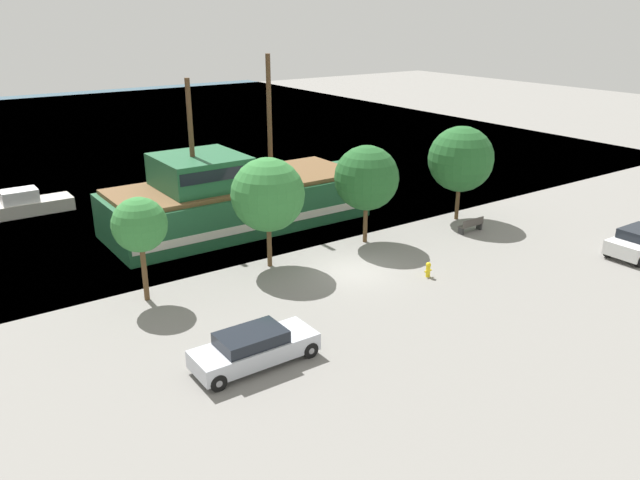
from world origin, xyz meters
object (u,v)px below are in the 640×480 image
(pirate_ship, at_px, (236,199))
(bench_promenade_east, at_px, (471,225))
(moored_boat_dockside, at_px, (26,204))
(parked_car_curb_front, at_px, (254,348))
(fire_hydrant, at_px, (428,269))

(pirate_ship, xyz_separation_m, bench_promenade_east, (10.79, -8.94, -1.27))
(pirate_ship, relative_size, moored_boat_dockside, 3.13)
(moored_boat_dockside, height_order, bench_promenade_east, moored_boat_dockside)
(parked_car_curb_front, xyz_separation_m, bench_promenade_east, (17.67, 5.49, -0.25))
(parked_car_curb_front, bearing_deg, pirate_ship, 64.52)
(parked_car_curb_front, height_order, fire_hydrant, parked_car_curb_front)
(pirate_ship, xyz_separation_m, fire_hydrant, (4.05, -12.27, -1.30))
(pirate_ship, distance_m, fire_hydrant, 12.98)
(moored_boat_dockside, bearing_deg, pirate_ship, -44.98)
(pirate_ship, distance_m, moored_boat_dockside, 14.08)
(parked_car_curb_front, height_order, bench_promenade_east, parked_car_curb_front)
(moored_boat_dockside, bearing_deg, parked_car_curb_front, -82.87)
(bench_promenade_east, bearing_deg, parked_car_curb_front, -162.73)
(parked_car_curb_front, distance_m, fire_hydrant, 11.15)
(moored_boat_dockside, relative_size, fire_hydrant, 7.04)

